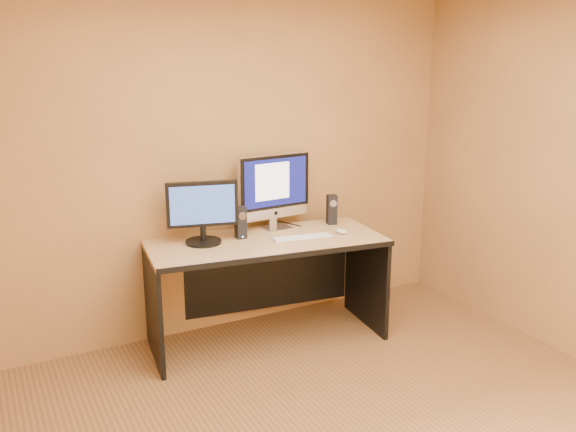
{
  "coord_description": "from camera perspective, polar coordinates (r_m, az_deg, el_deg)",
  "views": [
    {
      "loc": [
        -1.65,
        -2.23,
        2.08
      ],
      "look_at": [
        0.32,
        1.49,
        0.97
      ],
      "focal_mm": 38.0,
      "sensor_mm": 36.0,
      "label": 1
    }
  ],
  "objects": [
    {
      "name": "walls",
      "position": [
        2.89,
        8.28,
        -1.1
      ],
      "size": [
        4.0,
        4.0,
        2.6
      ],
      "primitive_type": null,
      "color": "#A27441",
      "rests_on": "ground"
    },
    {
      "name": "desk",
      "position": [
        4.56,
        -2.04,
        -6.96
      ],
      "size": [
        1.78,
        0.95,
        0.79
      ],
      "primitive_type": null,
      "rotation": [
        0.0,
        0.0,
        -0.12
      ],
      "color": "tan",
      "rests_on": "ground"
    },
    {
      "name": "imac",
      "position": [
        4.65,
        -1.1,
        2.32
      ],
      "size": [
        0.62,
        0.27,
        0.59
      ],
      "primitive_type": null,
      "rotation": [
        0.0,
        0.0,
        0.08
      ],
      "color": "silver",
      "rests_on": "desk"
    },
    {
      "name": "second_monitor",
      "position": [
        4.33,
        -8.01,
        0.29
      ],
      "size": [
        0.56,
        0.37,
        0.45
      ],
      "primitive_type": null,
      "rotation": [
        0.0,
        0.0,
        -0.24
      ],
      "color": "black",
      "rests_on": "desk"
    },
    {
      "name": "speaker_left",
      "position": [
        4.45,
        -4.46,
        -0.61
      ],
      "size": [
        0.08,
        0.08,
        0.23
      ],
      "primitive_type": null,
      "rotation": [
        0.0,
        0.0,
        -0.05
      ],
      "color": "black",
      "rests_on": "desk"
    },
    {
      "name": "speaker_right",
      "position": [
        4.83,
        4.11,
        0.61
      ],
      "size": [
        0.09,
        0.09,
        0.23
      ],
      "primitive_type": null,
      "rotation": [
        0.0,
        0.0,
        -0.28
      ],
      "color": "black",
      "rests_on": "desk"
    },
    {
      "name": "keyboard",
      "position": [
        4.45,
        1.41,
        -2.04
      ],
      "size": [
        0.47,
        0.19,
        0.02
      ],
      "primitive_type": "cube",
      "rotation": [
        0.0,
        0.0,
        -0.15
      ],
      "color": "silver",
      "rests_on": "desk"
    },
    {
      "name": "mouse",
      "position": [
        4.6,
        4.99,
        -1.41
      ],
      "size": [
        0.06,
        0.11,
        0.04
      ],
      "primitive_type": "ellipsoid",
      "rotation": [
        0.0,
        0.0,
        0.03
      ],
      "color": "silver",
      "rests_on": "desk"
    },
    {
      "name": "cable_a",
      "position": [
        4.84,
        0.15,
        -0.71
      ],
      "size": [
        0.09,
        0.22,
        0.01
      ],
      "primitive_type": "cylinder",
      "rotation": [
        1.57,
        0.0,
        0.37
      ],
      "color": "black",
      "rests_on": "desk"
    },
    {
      "name": "cable_b",
      "position": [
        4.76,
        -2.01,
        -0.97
      ],
      "size": [
        0.08,
        0.18,
        0.01
      ],
      "primitive_type": "cylinder",
      "rotation": [
        1.57,
        0.0,
        -0.37
      ],
      "color": "black",
      "rests_on": "desk"
    }
  ]
}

